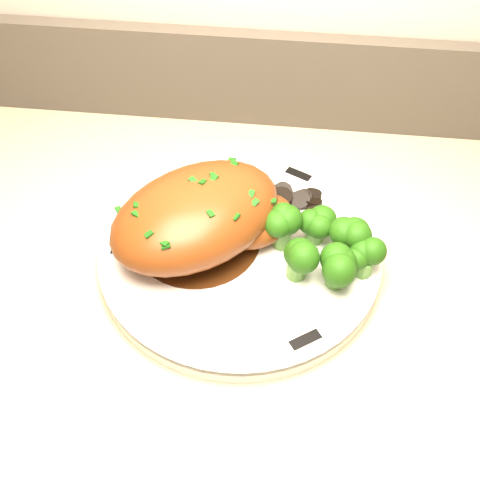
# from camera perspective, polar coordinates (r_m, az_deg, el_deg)

# --- Properties ---
(plate) EXTENTS (0.37, 0.37, 0.02)m
(plate) POSITION_cam_1_polar(r_m,az_deg,el_deg) (0.61, -0.00, -1.19)
(plate) COLOR white
(plate) RESTS_ON counter
(rim_accent_0) EXTENTS (0.03, 0.02, 0.00)m
(rim_accent_0) POSITION_cam_1_polar(r_m,az_deg,el_deg) (0.68, 5.56, 6.21)
(rim_accent_0) COLOR black
(rim_accent_0) RESTS_ON plate
(rim_accent_1) EXTENTS (0.01, 0.03, 0.00)m
(rim_accent_1) POSITION_cam_1_polar(r_m,az_deg,el_deg) (0.62, -11.50, -0.26)
(rim_accent_1) COLOR black
(rim_accent_1) RESTS_ON plate
(rim_accent_2) EXTENTS (0.03, 0.03, 0.00)m
(rim_accent_2) POSITION_cam_1_polar(r_m,az_deg,el_deg) (0.54, 6.22, -9.40)
(rim_accent_2) COLOR black
(rim_accent_2) RESTS_ON plate
(gravy_pool) EXTENTS (0.13, 0.13, 0.00)m
(gravy_pool) POSITION_cam_1_polar(r_m,az_deg,el_deg) (0.61, -4.02, 0.13)
(gravy_pool) COLOR #391B0A
(gravy_pool) RESTS_ON plate
(chicken_breast) EXTENTS (0.22, 0.21, 0.07)m
(chicken_breast) POSITION_cam_1_polar(r_m,az_deg,el_deg) (0.59, -3.52, 2.27)
(chicken_breast) COLOR brown
(chicken_breast) RESTS_ON plate
(mushroom_pile) EXTENTS (0.09, 0.06, 0.02)m
(mushroom_pile) POSITION_cam_1_polar(r_m,az_deg,el_deg) (0.64, 3.03, 3.25)
(mushroom_pile) COLOR black
(mushroom_pile) RESTS_ON plate
(broccoli_florets) EXTENTS (0.11, 0.08, 0.04)m
(broccoli_florets) POSITION_cam_1_polar(r_m,az_deg,el_deg) (0.58, 7.98, -0.59)
(broccoli_florets) COLOR #5C953F
(broccoli_florets) RESTS_ON plate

